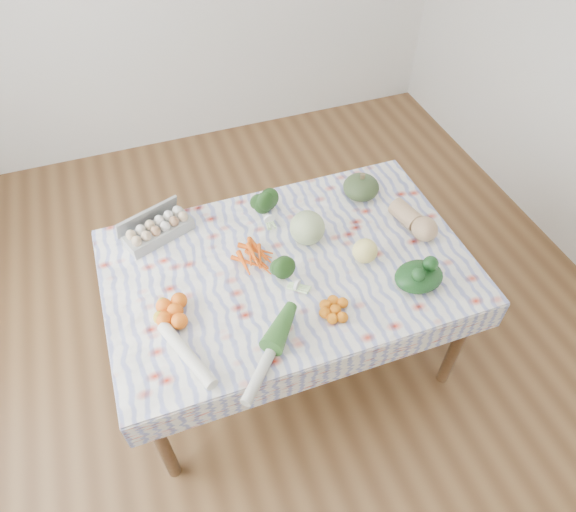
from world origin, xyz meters
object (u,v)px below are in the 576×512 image
at_px(egg_carton, 159,231).
at_px(butternut_squash, 415,219).
at_px(kabocha_squash, 361,187).
at_px(dining_table, 288,276).
at_px(grapefruit, 365,251).
at_px(cabbage, 307,228).

distance_m(egg_carton, butternut_squash, 1.23).
height_order(kabocha_squash, butternut_squash, butternut_squash).
height_order(dining_table, kabocha_squash, kabocha_squash).
distance_m(egg_carton, grapefruit, 0.98).
distance_m(dining_table, grapefruit, 0.38).
xyz_separation_m(dining_table, kabocha_squash, (0.51, 0.32, 0.14)).
bearing_deg(dining_table, grapefruit, -14.63).
relative_size(dining_table, egg_carton, 4.88).
relative_size(butternut_squash, grapefruit, 2.30).
bearing_deg(grapefruit, butternut_squash, 18.47).
height_order(egg_carton, kabocha_squash, kabocha_squash).
bearing_deg(cabbage, kabocha_squash, 28.45).
relative_size(dining_table, kabocha_squash, 8.65).
distance_m(kabocha_squash, grapefruit, 0.44).
height_order(egg_carton, butternut_squash, butternut_squash).
height_order(butternut_squash, grapefruit, butternut_squash).
distance_m(kabocha_squash, cabbage, 0.43).
distance_m(dining_table, cabbage, 0.25).
relative_size(egg_carton, cabbage, 1.98).
xyz_separation_m(cabbage, grapefruit, (0.20, -0.20, -0.03)).
bearing_deg(egg_carton, butternut_squash, -37.60).
relative_size(egg_carton, kabocha_squash, 1.77).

